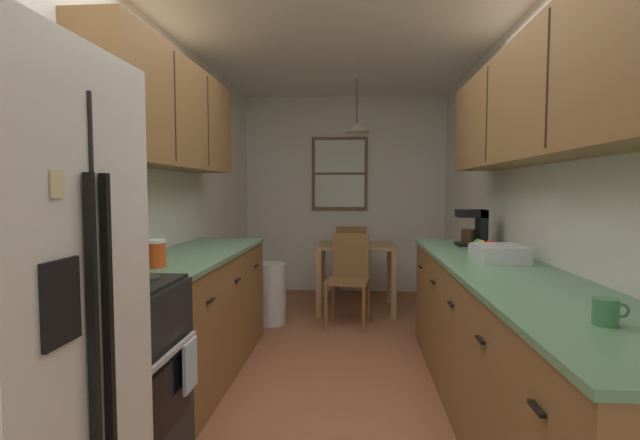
{
  "coord_description": "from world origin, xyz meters",
  "views": [
    {
      "loc": [
        0.15,
        -2.59,
        1.35
      ],
      "look_at": [
        -0.14,
        1.17,
        1.1
      ],
      "focal_mm": 26.42,
      "sensor_mm": 36.0,
      "label": 1
    }
  ],
  "objects": [
    {
      "name": "coffee_maker",
      "position": [
        1.09,
        1.19,
        1.05
      ],
      "size": [
        0.22,
        0.18,
        0.29
      ],
      "color": "black",
      "rests_on": "counter_right"
    },
    {
      "name": "pendant_light",
      "position": [
        0.16,
        2.61,
        2.02
      ],
      "size": [
        0.29,
        0.29,
        0.58
      ],
      "color": "black"
    },
    {
      "name": "dining_chair_far",
      "position": [
        0.1,
        3.17,
        0.5
      ],
      "size": [
        0.41,
        0.41,
        0.9
      ],
      "color": "brown",
      "rests_on": "ground"
    },
    {
      "name": "ground_plane",
      "position": [
        0.0,
        1.0,
        0.0
      ],
      "size": [
        12.0,
        12.0,
        0.0
      ],
      "primitive_type": "plane",
      "color": "#995B3D"
    },
    {
      "name": "dish_rack",
      "position": [
        1.04,
        0.39,
        0.95
      ],
      "size": [
        0.28,
        0.34,
        0.1
      ],
      "primitive_type": "cube",
      "color": "silver",
      "rests_on": "counter_right"
    },
    {
      "name": "upper_cabinets_right",
      "position": [
        1.14,
        0.03,
        1.83
      ],
      "size": [
        0.33,
        2.88,
        0.65
      ],
      "color": "brown"
    },
    {
      "name": "stove_range",
      "position": [
        -0.99,
        -0.59,
        0.47
      ],
      "size": [
        0.66,
        0.64,
        1.1
      ],
      "color": "black",
      "rests_on": "ground"
    },
    {
      "name": "back_window",
      "position": [
        -0.07,
        3.58,
        1.55
      ],
      "size": [
        0.72,
        0.05,
        0.95
      ],
      "color": "brown"
    },
    {
      "name": "wall_back",
      "position": [
        0.0,
        3.65,
        1.27
      ],
      "size": [
        4.4,
        0.1,
        2.55
      ],
      "primitive_type": "cube",
      "color": "white",
      "rests_on": "ground"
    },
    {
      "name": "trash_bin",
      "position": [
        -0.7,
        2.02,
        0.3
      ],
      "size": [
        0.31,
        0.31,
        0.61
      ],
      "primitive_type": "cylinder",
      "color": "silver",
      "rests_on": "ground"
    },
    {
      "name": "ceiling_slab",
      "position": [
        0.0,
        1.0,
        2.59
      ],
      "size": [
        4.4,
        9.0,
        0.08
      ],
      "primitive_type": "cube",
      "color": "white"
    },
    {
      "name": "wall_right",
      "position": [
        1.35,
        1.0,
        1.27
      ],
      "size": [
        0.1,
        9.0,
        2.55
      ],
      "primitive_type": "cube",
      "color": "white",
      "rests_on": "ground"
    },
    {
      "name": "wall_left",
      "position": [
        -1.35,
        1.0,
        1.27
      ],
      "size": [
        0.1,
        9.0,
        2.55
      ],
      "primitive_type": "cube",
      "color": "white",
      "rests_on": "ground"
    },
    {
      "name": "microwave_over_range",
      "position": [
        -1.11,
        -0.59,
        1.63
      ],
      "size": [
        0.39,
        0.62,
        0.32
      ],
      "color": "silver"
    },
    {
      "name": "counter_left",
      "position": [
        -1.0,
        0.69,
        0.45
      ],
      "size": [
        0.64,
        1.91,
        0.9
      ],
      "color": "brown",
      "rests_on": "ground"
    },
    {
      "name": "counter_right",
      "position": [
        1.0,
        0.08,
        0.45
      ],
      "size": [
        0.64,
        3.2,
        0.9
      ],
      "color": "brown",
      "rests_on": "ground"
    },
    {
      "name": "dining_chair_near",
      "position": [
        0.09,
        2.05,
        0.5
      ],
      "size": [
        0.45,
        0.45,
        0.9
      ],
      "color": "brown",
      "rests_on": "ground"
    },
    {
      "name": "storage_canister",
      "position": [
        -1.0,
        0.01,
        0.98
      ],
      "size": [
        0.13,
        0.13,
        0.16
      ],
      "color": "#D84C19",
      "rests_on": "counter_left"
    },
    {
      "name": "dish_towel",
      "position": [
        -0.64,
        -0.43,
        0.5
      ],
      "size": [
        0.02,
        0.16,
        0.24
      ],
      "primitive_type": "cube",
      "color": "silver"
    },
    {
      "name": "dining_table",
      "position": [
        0.16,
        2.61,
        0.61
      ],
      "size": [
        0.84,
        0.71,
        0.74
      ],
      "color": "#A87F51",
      "rests_on": "ground"
    },
    {
      "name": "mug_by_coffeemaker",
      "position": [
        0.98,
        -1.0,
        0.94
      ],
      "size": [
        0.12,
        0.08,
        0.09
      ],
      "color": "#3F7F4C",
      "rests_on": "counter_right"
    },
    {
      "name": "upper_cabinets_left",
      "position": [
        -1.14,
        0.64,
        1.86
      ],
      "size": [
        0.33,
        1.99,
        0.74
      ],
      "color": "brown"
    },
    {
      "name": "fruit_bowl",
      "position": [
        1.05,
        0.8,
        0.94
      ],
      "size": [
        0.21,
        0.21,
        0.09
      ],
      "color": "silver",
      "rests_on": "counter_right"
    }
  ]
}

